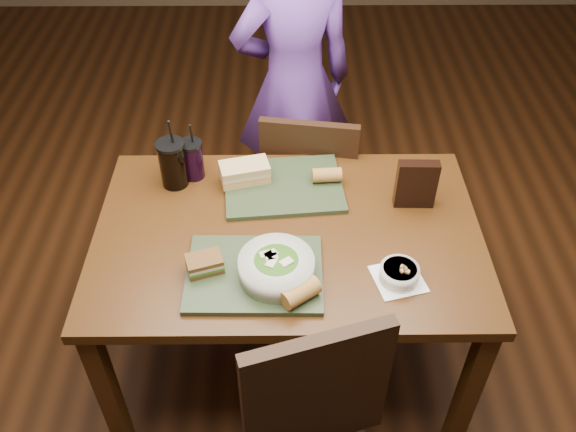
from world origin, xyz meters
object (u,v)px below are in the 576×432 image
object	(u,v)px
chair_far	(306,187)
diner	(294,84)
salad_bowl	(276,266)
cup_cola	(173,163)
cup_berry	(192,159)
dining_table	(288,250)
tray_near	(255,274)
baguette_far	(327,175)
baguette_near	(301,293)
soup_bowl	(399,273)
chip_bag	(416,184)
tray_far	(284,186)
sandwich_far	(245,172)
sandwich_near	(204,264)

from	to	relation	value
chair_far	diner	bearing A→B (deg)	97.07
salad_bowl	cup_cola	distance (m)	0.60
salad_bowl	chair_far	bearing A→B (deg)	80.78
salad_bowl	cup_berry	bearing A→B (deg)	121.10
dining_table	tray_near	size ratio (longest dim) A/B	3.10
baguette_far	baguette_near	bearing A→B (deg)	-101.05
diner	cup_berry	world-z (taller)	diner
tray_near	soup_bowl	xyz separation A→B (m)	(0.45, -0.02, 0.02)
dining_table	chair_far	distance (m)	0.57
chair_far	cup_berry	bearing A→B (deg)	-151.39
diner	cup_cola	size ratio (longest dim) A/B	5.46
tray_near	chip_bag	size ratio (longest dim) A/B	2.32
salad_bowl	tray_near	bearing A→B (deg)	168.75
diner	tray_far	size ratio (longest dim) A/B	3.61
dining_table	baguette_near	distance (m)	0.34
diner	chip_bag	xyz separation A→B (m)	(0.41, -0.81, 0.08)
tray_far	soup_bowl	world-z (taller)	soup_bowl
dining_table	sandwich_far	size ratio (longest dim) A/B	6.77
diner	cup_cola	world-z (taller)	diner
cup_berry	dining_table	bearing A→B (deg)	-40.95
sandwich_near	baguette_far	size ratio (longest dim) A/B	1.21
dining_table	sandwich_far	bearing A→B (deg)	121.36
diner	chair_far	bearing A→B (deg)	84.01
diner	sandwich_near	world-z (taller)	diner
salad_bowl	diner	bearing A→B (deg)	86.49
tray_far	cup_berry	size ratio (longest dim) A/B	1.82
dining_table	chip_bag	xyz separation A→B (m)	(0.44, 0.13, 0.18)
chair_far	sandwich_far	bearing A→B (deg)	-130.23
sandwich_near	cup_berry	distance (m)	0.49
baguette_near	cup_berry	bearing A→B (deg)	122.04
tray_near	diner	bearing A→B (deg)	83.02
soup_bowl	tray_near	bearing A→B (deg)	177.48
salad_bowl	sandwich_far	bearing A→B (deg)	104.13
cup_cola	cup_berry	distance (m)	0.08
dining_table	chip_bag	distance (m)	0.49
diner	baguette_near	bearing A→B (deg)	76.98
sandwich_near	cup_berry	world-z (taller)	cup_berry
soup_bowl	cup_berry	bearing A→B (deg)	142.97
cup_berry	tray_near	bearing A→B (deg)	-64.27
tray_near	baguette_far	bearing A→B (deg)	60.72
baguette_near	tray_far	bearing A→B (deg)	95.22
salad_bowl	cup_cola	bearing A→B (deg)	128.47
chair_far	tray_near	xyz separation A→B (m)	(-0.19, -0.73, 0.27)
baguette_near	cup_cola	bearing A→B (deg)	128.18
dining_table	diner	distance (m)	0.95
chair_far	baguette_near	bearing A→B (deg)	-93.37
diner	tray_near	distance (m)	1.15
chair_far	diner	size ratio (longest dim) A/B	0.58
sandwich_far	sandwich_near	bearing A→B (deg)	-103.46
dining_table	cup_berry	world-z (taller)	cup_berry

